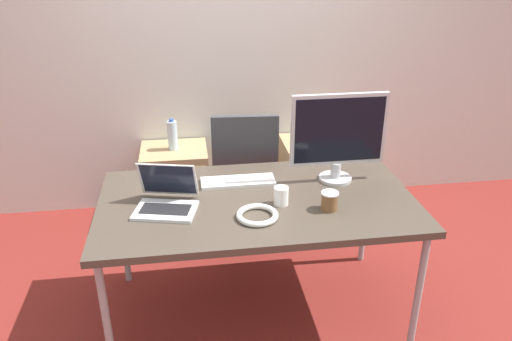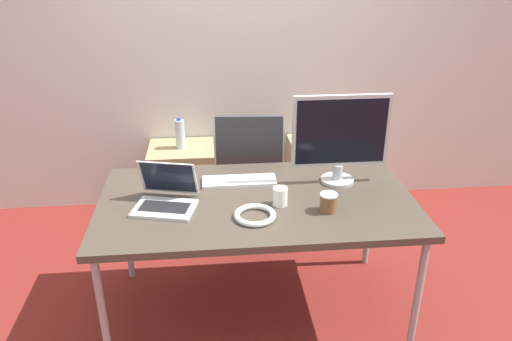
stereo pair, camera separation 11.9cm
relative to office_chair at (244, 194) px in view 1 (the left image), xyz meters
The scene contains 13 objects.
ground_plane 0.89m from the office_chair, 91.69° to the right, with size 14.00×14.00×0.00m, color maroon.
wall_back 1.15m from the office_chair, 91.94° to the left, with size 10.00×0.05×2.60m.
desk 0.87m from the office_chair, 91.69° to the right, with size 1.74×0.96×0.77m.
office_chair is the anchor object (origin of this frame).
cabinet_left 0.67m from the office_chair, 138.80° to the left, with size 0.51×0.45×0.59m.
cabinet_right 0.77m from the office_chair, 34.84° to the left, with size 0.51×0.45×0.59m.
water_bottle 0.74m from the office_chair, 138.65° to the left, with size 0.07×0.07×0.25m.
laptop_center 1.07m from the office_chair, 121.86° to the right, with size 0.36×0.36×0.23m.
monitor 1.03m from the office_chair, 53.22° to the right, with size 0.56×0.19×0.53m.
keyboard 0.72m from the office_chair, 100.33° to the right, with size 0.43×0.15×0.02m.
coffee_cup_white 0.99m from the office_chair, 83.93° to the right, with size 0.08×0.08×0.10m.
coffee_cup_brown 1.12m from the office_chair, 70.98° to the right, with size 0.09×0.09×0.10m.
cable_coil 1.09m from the office_chair, 93.07° to the right, with size 0.22×0.22×0.03m.
Camera 1 is at (-0.36, -2.42, 2.08)m, focal length 35.00 mm.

